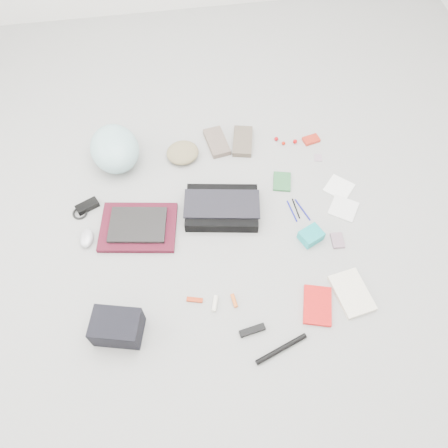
{
  "coord_description": "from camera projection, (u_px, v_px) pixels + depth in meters",
  "views": [
    {
      "loc": [
        -0.19,
        -1.18,
        1.97
      ],
      "look_at": [
        0.0,
        0.0,
        0.05
      ],
      "focal_mm": 35.0,
      "sensor_mm": 36.0,
      "label": 1
    }
  ],
  "objects": [
    {
      "name": "messenger_bag",
      "position": [
        222.0,
        208.0,
        2.33
      ],
      "size": [
        0.42,
        0.33,
        0.06
      ],
      "primitive_type": "cube",
      "rotation": [
        0.0,
        0.0,
        -0.17
      ],
      "color": "black",
      "rests_on": "ground_plane"
    },
    {
      "name": "toiletry_tube_orange",
      "position": [
        234.0,
        301.0,
        2.08
      ],
      "size": [
        0.03,
        0.07,
        0.02
      ],
      "primitive_type": "cylinder",
      "rotation": [
        1.57,
        0.0,
        0.13
      ],
      "color": "#D65B1E",
      "rests_on": "ground_plane"
    },
    {
      "name": "book_red",
      "position": [
        317.0,
        305.0,
        2.07
      ],
      "size": [
        0.18,
        0.22,
        0.02
      ],
      "primitive_type": "cube",
      "rotation": [
        0.0,
        0.0,
        -0.28
      ],
      "color": "red",
      "rests_on": "ground_plane"
    },
    {
      "name": "toiletry_tube_white",
      "position": [
        215.0,
        304.0,
        2.07
      ],
      "size": [
        0.04,
        0.08,
        0.02
      ],
      "primitive_type": "cylinder",
      "rotation": [
        1.57,
        0.0,
        -0.3
      ],
      "color": "silver",
      "rests_on": "ground_plane"
    },
    {
      "name": "mitten_right",
      "position": [
        243.0,
        141.0,
        2.61
      ],
      "size": [
        0.16,
        0.24,
        0.03
      ],
      "primitive_type": "cube",
      "rotation": [
        0.0,
        0.0,
        -0.22
      ],
      "color": "brown",
      "rests_on": "ground_plane"
    },
    {
      "name": "u_lock",
      "position": [
        252.0,
        330.0,
        2.0
      ],
      "size": [
        0.12,
        0.05,
        0.02
      ],
      "primitive_type": "cube",
      "rotation": [
        0.0,
        0.0,
        0.17
      ],
      "color": "black",
      "rests_on": "ground_plane"
    },
    {
      "name": "beanie",
      "position": [
        183.0,
        153.0,
        2.54
      ],
      "size": [
        0.24,
        0.23,
        0.07
      ],
      "primitive_type": "ellipsoid",
      "rotation": [
        0.0,
        0.0,
        0.36
      ],
      "color": "#877853",
      "rests_on": "ground_plane"
    },
    {
      "name": "mouse",
      "position": [
        87.0,
        238.0,
        2.25
      ],
      "size": [
        0.08,
        0.12,
        0.04
      ],
      "primitive_type": "ellipsoid",
      "rotation": [
        0.0,
        0.0,
        -0.13
      ],
      "color": "#B7B5BE",
      "rests_on": "ground_plane"
    },
    {
      "name": "pen_blue",
      "position": [
        292.0,
        211.0,
        2.36
      ],
      "size": [
        0.03,
        0.14,
        0.01
      ],
      "primitive_type": "cylinder",
      "rotation": [
        1.57,
        0.0,
        0.14
      ],
      "color": "#0E1087",
      "rests_on": "ground_plane"
    },
    {
      "name": "book_white",
      "position": [
        352.0,
        293.0,
        2.1
      ],
      "size": [
        0.19,
        0.25,
        0.02
      ],
      "primitive_type": "cube",
      "rotation": [
        0.0,
        0.0,
        0.16
      ],
      "color": "beige",
      "rests_on": "ground_plane"
    },
    {
      "name": "stamp_sheet",
      "position": [
        318.0,
        158.0,
        2.56
      ],
      "size": [
        0.06,
        0.06,
        0.0
      ],
      "primitive_type": "cube",
      "rotation": [
        0.0,
        0.0,
        -0.22
      ],
      "color": "#A48599",
      "rests_on": "ground_plane"
    },
    {
      "name": "laptop_sleeve",
      "position": [
        138.0,
        227.0,
        2.29
      ],
      "size": [
        0.44,
        0.36,
        0.03
      ],
      "primitive_type": "cube",
      "rotation": [
        0.0,
        0.0,
        -0.16
      ],
      "color": "#4A0E1D",
      "rests_on": "ground_plane"
    },
    {
      "name": "altoids_tin",
      "position": [
        311.0,
        140.0,
        2.62
      ],
      "size": [
        0.11,
        0.08,
        0.02
      ],
      "primitive_type": "cube",
      "rotation": [
        0.0,
        0.0,
        0.22
      ],
      "color": "red",
      "rests_on": "ground_plane"
    },
    {
      "name": "notepad",
      "position": [
        282.0,
        182.0,
        2.46
      ],
      "size": [
        0.13,
        0.15,
        0.01
      ],
      "primitive_type": "cube",
      "rotation": [
        0.0,
        0.0,
        -0.25
      ],
      "color": "#275E32",
      "rests_on": "ground_plane"
    },
    {
      "name": "bag_flap",
      "position": [
        222.0,
        204.0,
        2.3
      ],
      "size": [
        0.42,
        0.25,
        0.01
      ],
      "primitive_type": "cube",
      "rotation": [
        0.0,
        0.0,
        -0.17
      ],
      "color": "black",
      "rests_on": "messenger_bag"
    },
    {
      "name": "pen_black",
      "position": [
        296.0,
        208.0,
        2.37
      ],
      "size": [
        0.02,
        0.13,
        0.01
      ],
      "primitive_type": "cylinder",
      "rotation": [
        1.57,
        0.0,
        0.07
      ],
      "color": "black",
      "rests_on": "ground_plane"
    },
    {
      "name": "napkin_top",
      "position": [
        339.0,
        188.0,
        2.44
      ],
      "size": [
        0.19,
        0.19,
        0.01
      ],
      "primitive_type": "cube",
      "rotation": [
        0.0,
        0.0,
        0.82
      ],
      "color": "white",
      "rests_on": "ground_plane"
    },
    {
      "name": "lollipop_b",
      "position": [
        283.0,
        143.0,
        2.6
      ],
      "size": [
        0.03,
        0.03,
        0.02
      ],
      "primitive_type": "sphere",
      "rotation": [
        0.0,
        0.0,
        0.39
      ],
      "color": "#AB1406",
      "rests_on": "ground_plane"
    },
    {
      "name": "lollipop_a",
      "position": [
        276.0,
        139.0,
        2.62
      ],
      "size": [
        0.03,
        0.03,
        0.02
      ],
      "primitive_type": "sphere",
      "rotation": [
        0.0,
        0.0,
        0.05
      ],
      "color": "#A7070D",
      "rests_on": "ground_plane"
    },
    {
      "name": "laptop",
      "position": [
        138.0,
        225.0,
        2.27
      ],
      "size": [
        0.32,
        0.26,
        0.02
      ],
      "primitive_type": "cube",
      "rotation": [
        0.0,
        0.0,
        -0.16
      ],
      "color": "black",
      "rests_on": "laptop_sleeve"
    },
    {
      "name": "pen_navy",
      "position": [
        303.0,
        210.0,
        2.36
      ],
      "size": [
        0.05,
        0.15,
        0.01
      ],
      "primitive_type": "cylinder",
      "rotation": [
        1.57,
        0.0,
        0.31
      ],
      "color": "navy",
      "rests_on": "ground_plane"
    },
    {
      "name": "card_deck",
      "position": [
        337.0,
        241.0,
        2.25
      ],
      "size": [
        0.07,
        0.09,
        0.02
      ],
      "primitive_type": "cube",
      "rotation": [
        0.0,
        0.0,
        -0.07
      ],
      "color": "gray",
      "rests_on": "ground_plane"
    },
    {
      "name": "bike_pump",
      "position": [
        281.0,
        349.0,
        1.95
      ],
      "size": [
        0.25,
        0.11,
        0.02
      ],
      "primitive_type": "cylinder",
      "rotation": [
        0.0,
        1.57,
        0.34
      ],
      "color": "black",
      "rests_on": "ground_plane"
    },
    {
      "name": "cable_coil",
      "position": [
        80.0,
        213.0,
        2.35
      ],
      "size": [
        0.09,
        0.09,
        0.01
      ],
      "primitive_type": "torus",
      "rotation": [
        0.0,
        0.0,
        0.05
      ],
      "color": "black",
      "rests_on": "ground_plane"
    },
    {
      "name": "multitool",
      "position": [
        195.0,
        300.0,
        2.08
      ],
      "size": [
        0.08,
        0.04,
        0.01
      ],
      "primitive_type": "cube",
      "rotation": [
        0.0,
        0.0,
        -0.27
      ],
      "color": "#A6280A",
      "rests_on": "ground_plane"
    },
    {
      "name": "ground_plane",
      "position": [
        224.0,
        229.0,
        2.3
      ],
      "size": [
        4.0,
        4.0,
        0.0
      ],
      "primitive_type": "plane",
      "color": "gray"
    },
    {
      "name": "camera_bag",
      "position": [
        117.0,
        327.0,
        1.95
      ],
      "size": [
        0.24,
        0.2,
        0.14
      ],
      "primitive_type": "cube",
      "rotation": [
        0.0,
        0.0,
        -0.25
      ],
      "color": "black",
      "rests_on": "ground_plane"
    },
    {
      "name": "power_brick",
      "position": [
        87.0,
        206.0,
        2.36
      ],
      "size": [
        0.13,
        0.1,
        0.03
      ],
      "primitive_type": "cube",
      "rotation": [
        0.0,
        0.0,
        0.43
      ],
      "color": "black",
      "rests_on": "ground_plane"
    },
    {
      "name": "bike_helmet",
      "position": [
        115.0,
        149.0,
        2.46
      ],
      "size": [
        0.34,
        0.39,
        0.2
      ],
      "primitive_type": "ellipsoid",
      "rotation": [
        0.0,
        0.0,
        0.21
      ],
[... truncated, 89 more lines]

